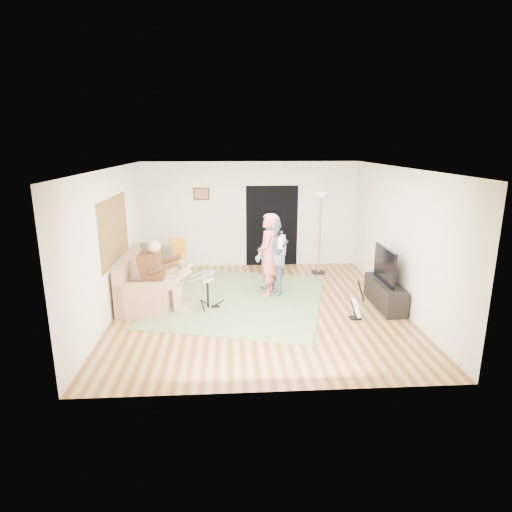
{
  "coord_description": "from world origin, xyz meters",
  "views": [
    {
      "loc": [
        -0.56,
        -7.92,
        3.15
      ],
      "look_at": [
        -0.04,
        0.3,
        0.96
      ],
      "focal_mm": 30.0,
      "sensor_mm": 36.0,
      "label": 1
    }
  ],
  "objects": [
    {
      "name": "drum_kit",
      "position": [
        -1.0,
        0.01,
        0.31
      ],
      "size": [
        0.39,
        0.69,
        0.71
      ],
      "color": "black",
      "rests_on": "floor"
    },
    {
      "name": "guitar_held",
      "position": [
        0.53,
        0.7,
        1.16
      ],
      "size": [
        0.29,
        0.61,
        0.26
      ],
      "primitive_type": null,
      "rotation": [
        0.0,
        0.0,
        -0.3
      ],
      "color": "white",
      "rests_on": "guitarist"
    },
    {
      "name": "walls",
      "position": [
        0.0,
        0.0,
        1.35
      ],
      "size": [
        5.5,
        6.0,
        2.7
      ],
      "primitive_type": null,
      "color": "silver",
      "rests_on": "floor"
    },
    {
      "name": "guitar_spare",
      "position": [
        1.75,
        -0.71,
        0.21
      ],
      "size": [
        0.27,
        0.24,
        0.74
      ],
      "color": "black",
      "rests_on": "floor"
    },
    {
      "name": "ceiling",
      "position": [
        0.0,
        0.0,
        2.7
      ],
      "size": [
        6.0,
        6.0,
        0.0
      ],
      "primitive_type": "plane",
      "rotation": [
        3.14,
        0.0,
        0.0
      ],
      "color": "white",
      "rests_on": "walls"
    },
    {
      "name": "doorway",
      "position": [
        0.55,
        2.99,
        1.05
      ],
      "size": [
        2.1,
        0.0,
        2.1
      ],
      "primitive_type": "plane",
      "rotation": [
        1.57,
        0.0,
        0.0
      ],
      "color": "black",
      "rests_on": "walls"
    },
    {
      "name": "torchiere_lamp",
      "position": [
        1.66,
        2.21,
        1.37
      ],
      "size": [
        0.36,
        0.36,
        2.0
      ],
      "color": "black",
      "rests_on": "floor"
    },
    {
      "name": "tv_cabinet",
      "position": [
        2.5,
        -0.11,
        0.25
      ],
      "size": [
        0.4,
        1.4,
        0.5
      ],
      "primitive_type": "cube",
      "color": "black",
      "rests_on": "floor"
    },
    {
      "name": "guitarist",
      "position": [
        0.33,
        0.7,
        0.85
      ],
      "size": [
        0.9,
        1.0,
        1.7
      ],
      "primitive_type": "imported",
      "rotation": [
        0.0,
        0.0,
        -1.2
      ],
      "color": "#7389A8",
      "rests_on": "floor"
    },
    {
      "name": "singer",
      "position": [
        0.24,
        0.69,
        0.88
      ],
      "size": [
        0.54,
        0.71,
        1.75
      ],
      "primitive_type": "imported",
      "rotation": [
        0.0,
        0.0,
        -1.77
      ],
      "color": "#E46563",
      "rests_on": "floor"
    },
    {
      "name": "drummer",
      "position": [
        -1.87,
        0.01,
        0.54
      ],
      "size": [
        0.89,
        0.5,
        1.38
      ],
      "color": "#543017",
      "rests_on": "sofa"
    },
    {
      "name": "picture_frame",
      "position": [
        -1.25,
        2.99,
        1.9
      ],
      "size": [
        0.42,
        0.03,
        0.32
      ],
      "primitive_type": "cube",
      "color": "#3F2314",
      "rests_on": "walls"
    },
    {
      "name": "microphone",
      "position": [
        0.44,
        0.69,
        1.31
      ],
      "size": [
        0.06,
        0.06,
        0.24
      ],
      "primitive_type": null,
      "color": "black",
      "rests_on": "singer"
    },
    {
      "name": "window_blinds",
      "position": [
        -2.74,
        0.2,
        1.55
      ],
      "size": [
        0.0,
        2.05,
        2.05
      ],
      "primitive_type": "plane",
      "rotation": [
        1.57,
        0.0,
        1.57
      ],
      "color": "brown",
      "rests_on": "walls"
    },
    {
      "name": "floor",
      "position": [
        0.0,
        0.0,
        0.0
      ],
      "size": [
        6.0,
        6.0,
        0.0
      ],
      "primitive_type": "plane",
      "color": "brown",
      "rests_on": "ground"
    },
    {
      "name": "area_rug",
      "position": [
        -0.35,
        0.43,
        0.01
      ],
      "size": [
        4.08,
        4.37,
        0.02
      ],
      "primitive_type": "cube",
      "rotation": [
        0.0,
        0.0,
        -0.26
      ],
      "color": "#5C7446",
      "rests_on": "floor"
    },
    {
      "name": "dining_chair",
      "position": [
        -1.81,
        1.92,
        0.34
      ],
      "size": [
        0.43,
        0.45,
        0.96
      ],
      "rotation": [
        0.0,
        0.0,
        -0.06
      ],
      "color": "#CAB283",
      "rests_on": "floor"
    },
    {
      "name": "sofa",
      "position": [
        -2.3,
        0.66,
        0.31
      ],
      "size": [
        0.95,
        2.31,
        0.93
      ],
      "color": "#AB7C55",
      "rests_on": "floor"
    },
    {
      "name": "television",
      "position": [
        2.45,
        -0.11,
        0.85
      ],
      "size": [
        0.06,
        1.03,
        0.69
      ],
      "primitive_type": "cube",
      "color": "black",
      "rests_on": "tv_cabinet"
    }
  ]
}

